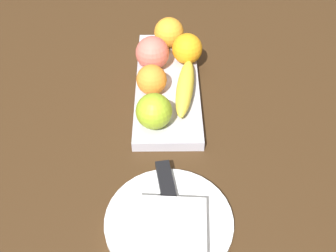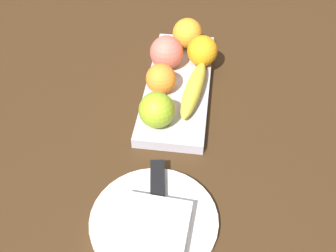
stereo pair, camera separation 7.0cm
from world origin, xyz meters
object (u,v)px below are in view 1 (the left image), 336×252
at_px(fruit_tray, 167,85).
at_px(folded_napkin, 169,230).
at_px(orange_near_banana, 152,80).
at_px(orange_center, 169,32).
at_px(peach, 152,53).
at_px(knife, 168,192).
at_px(apple, 154,111).
at_px(banana, 185,87).
at_px(orange_near_apple, 187,49).
at_px(dinner_plate, 169,222).

height_order(fruit_tray, folded_napkin, folded_napkin).
height_order(orange_near_banana, orange_center, orange_center).
distance_m(peach, knife, 0.34).
xyz_separation_m(fruit_tray, knife, (0.28, -0.00, 0.01)).
bearing_deg(orange_near_banana, orange_center, 167.81).
relative_size(apple, banana, 0.38).
bearing_deg(orange_near_banana, folded_napkin, 5.64).
height_order(banana, peach, peach).
bearing_deg(orange_near_apple, orange_near_banana, -35.82).
xyz_separation_m(apple, orange_near_apple, (-0.20, 0.07, -0.00)).
height_order(apple, orange_near_banana, apple).
xyz_separation_m(orange_near_apple, orange_near_banana, (0.10, -0.08, -0.00)).
height_order(peach, folded_napkin, peach).
xyz_separation_m(fruit_tray, orange_near_apple, (-0.07, 0.04, 0.04)).
relative_size(orange_near_apple, dinner_plate, 0.33).
distance_m(banana, orange_near_banana, 0.07).
distance_m(apple, knife, 0.16).
bearing_deg(dinner_plate, folded_napkin, 0.00).
bearing_deg(peach, orange_near_banana, 0.03).
relative_size(orange_near_apple, knife, 0.37).
xyz_separation_m(peach, knife, (0.33, 0.03, -0.04)).
distance_m(banana, peach, 0.12).
xyz_separation_m(orange_near_banana, peach, (-0.08, -0.00, 0.01)).
bearing_deg(peach, apple, 2.05).
distance_m(orange_near_apple, dinner_plate, 0.41).
distance_m(orange_near_banana, orange_center, 0.17).
relative_size(banana, orange_center, 2.59).
bearing_deg(fruit_tray, orange_near_apple, 147.98).
xyz_separation_m(banana, orange_near_banana, (-0.01, -0.07, 0.01)).
height_order(orange_center, knife, orange_center).
bearing_deg(banana, knife, 178.98).
xyz_separation_m(orange_near_banana, folded_napkin, (0.32, 0.03, -0.03)).
bearing_deg(orange_near_apple, orange_center, -149.01).
xyz_separation_m(orange_center, dinner_plate, (0.47, -0.00, -0.05)).
relative_size(dinner_plate, folded_napkin, 1.83).
height_order(banana, dinner_plate, banana).
bearing_deg(apple, orange_near_banana, -176.19).
xyz_separation_m(fruit_tray, apple, (0.13, -0.03, 0.04)).
bearing_deg(orange_center, banana, 9.88).
bearing_deg(knife, banana, 162.16).
distance_m(apple, orange_near_apple, 0.21).
bearing_deg(dinner_plate, orange_center, 179.40).
height_order(fruit_tray, orange_near_banana, orange_near_banana).
relative_size(apple, folded_napkin, 0.62).
height_order(orange_center, peach, peach).
xyz_separation_m(orange_near_apple, folded_napkin, (0.43, -0.04, -0.03)).
xyz_separation_m(apple, banana, (-0.09, 0.06, -0.02)).
height_order(orange_near_apple, orange_center, orange_center).
relative_size(dinner_plate, knife, 1.11).
height_order(folded_napkin, knife, folded_napkin).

